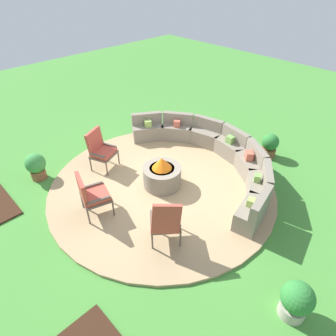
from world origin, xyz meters
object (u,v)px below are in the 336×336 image
(lounge_chair_front_right, at_px, (91,194))
(potted_plant_1, at_px, (296,300))
(lounge_chair_back_left, at_px, (166,221))
(potted_plant_0, at_px, (270,145))
(fire_pit, at_px, (162,174))
(curved_stone_bench, at_px, (213,153))
(lounge_chair_front_left, at_px, (100,149))
(potted_plant_2, at_px, (36,166))

(lounge_chair_front_right, height_order, potted_plant_1, lounge_chair_front_right)
(lounge_chair_back_left, xyz_separation_m, potted_plant_1, (2.39, 0.44, -0.24))
(potted_plant_0, bearing_deg, lounge_chair_back_left, -87.12)
(fire_pit, height_order, lounge_chair_front_right, lounge_chair_front_right)
(curved_stone_bench, height_order, lounge_chair_front_left, lounge_chair_front_left)
(lounge_chair_front_right, bearing_deg, potted_plant_0, 90.38)
(lounge_chair_front_left, distance_m, potted_plant_0, 4.58)
(curved_stone_bench, relative_size, potted_plant_2, 6.81)
(lounge_chair_front_left, xyz_separation_m, lounge_chair_back_left, (2.95, -0.53, 0.00))
(potted_plant_2, bearing_deg, fire_pit, 39.77)
(lounge_chair_front_left, height_order, potted_plant_0, lounge_chair_front_left)
(fire_pit, xyz_separation_m, lounge_chair_front_left, (-1.63, -0.61, 0.25))
(lounge_chair_back_left, distance_m, potted_plant_2, 3.84)
(fire_pit, xyz_separation_m, potted_plant_1, (3.71, -0.70, 0.01))
(lounge_chair_front_right, distance_m, potted_plant_1, 4.16)
(potted_plant_2, bearing_deg, potted_plant_0, 55.16)
(lounge_chair_back_left, bearing_deg, lounge_chair_front_right, 148.25)
(lounge_chair_front_left, bearing_deg, lounge_chair_front_right, 28.35)
(fire_pit, distance_m, potted_plant_2, 3.14)
(curved_stone_bench, bearing_deg, potted_plant_2, -126.92)
(fire_pit, height_order, potted_plant_2, fire_pit)
(potted_plant_0, xyz_separation_m, potted_plant_1, (2.61, -3.75, 0.02))
(lounge_chair_back_left, bearing_deg, potted_plant_2, 142.18)
(lounge_chair_front_right, relative_size, potted_plant_1, 1.45)
(potted_plant_2, bearing_deg, lounge_chair_front_right, 8.08)
(curved_stone_bench, bearing_deg, lounge_chair_front_right, -100.47)
(potted_plant_1, distance_m, potted_plant_2, 6.26)
(lounge_chair_back_left, bearing_deg, potted_plant_0, 42.01)
(lounge_chair_front_left, xyz_separation_m, lounge_chair_front_right, (1.31, -1.10, -0.02))
(fire_pit, bearing_deg, lounge_chair_front_right, -100.63)
(curved_stone_bench, distance_m, lounge_chair_front_right, 3.37)
(lounge_chair_back_left, height_order, potted_plant_2, lounge_chair_back_left)
(lounge_chair_back_left, xyz_separation_m, potted_plant_0, (-0.21, 4.19, -0.25))
(fire_pit, height_order, potted_plant_0, fire_pit)
(potted_plant_0, relative_size, potted_plant_1, 0.96)
(lounge_chair_back_left, relative_size, potted_plant_0, 1.57)
(lounge_chair_front_left, distance_m, potted_plant_1, 5.35)
(potted_plant_0, bearing_deg, lounge_chair_front_right, -106.67)
(lounge_chair_front_left, height_order, potted_plant_2, lounge_chair_front_left)
(lounge_chair_front_right, bearing_deg, lounge_chair_back_left, 36.18)
(fire_pit, distance_m, lounge_chair_back_left, 1.76)
(lounge_chair_front_left, height_order, lounge_chair_back_left, lounge_chair_back_left)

